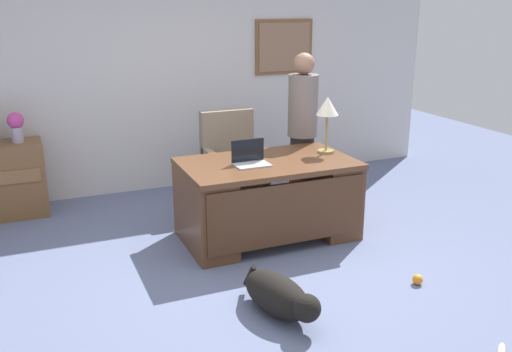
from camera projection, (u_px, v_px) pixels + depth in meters
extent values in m
plane|color=slate|center=(259.00, 270.00, 4.84)|extent=(12.00, 12.00, 0.00)
cube|color=silver|center=(173.00, 76.00, 6.72)|extent=(7.00, 0.12, 2.70)
cube|color=brown|center=(284.00, 47.00, 7.09)|extent=(0.78, 0.03, 0.68)
cube|color=#8F694D|center=(285.00, 47.00, 7.08)|extent=(0.70, 0.01, 0.60)
cube|color=brown|center=(268.00, 164.00, 5.32)|extent=(1.63, 0.96, 0.05)
cube|color=brown|center=(205.00, 211.00, 5.20)|extent=(0.36, 0.90, 0.72)
cube|color=brown|center=(325.00, 193.00, 5.67)|extent=(0.36, 0.90, 0.72)
cube|color=#4E2F1C|center=(288.00, 214.00, 5.02)|extent=(1.53, 0.04, 0.57)
cube|color=gray|center=(235.00, 177.00, 6.15)|extent=(0.60, 0.58, 0.18)
cylinder|color=black|center=(235.00, 197.00, 6.22)|extent=(0.10, 0.10, 0.28)
cylinder|color=black|center=(235.00, 207.00, 6.25)|extent=(0.52, 0.52, 0.05)
cube|color=gray|center=(227.00, 137.00, 6.24)|extent=(0.60, 0.12, 0.61)
cube|color=gray|center=(212.00, 162.00, 5.99)|extent=(0.08, 0.50, 0.22)
cube|color=gray|center=(257.00, 157.00, 6.18)|extent=(0.08, 0.50, 0.22)
cylinder|color=#262323|center=(301.00, 172.00, 6.22)|extent=(0.26, 0.26, 0.82)
cylinder|color=slate|center=(303.00, 106.00, 6.00)|extent=(0.32, 0.32, 0.66)
sphere|color=#936850|center=(304.00, 64.00, 5.87)|extent=(0.23, 0.23, 0.23)
ellipsoid|color=black|center=(277.00, 294.00, 4.14)|extent=(0.45, 0.71, 0.30)
sphere|color=black|center=(307.00, 308.00, 3.87)|extent=(0.20, 0.20, 0.20)
cylinder|color=black|center=(250.00, 275.00, 4.38)|extent=(0.08, 0.15, 0.21)
cube|color=#B2B5BA|center=(252.00, 165.00, 5.16)|extent=(0.32, 0.22, 0.01)
cube|color=black|center=(248.00, 150.00, 5.22)|extent=(0.32, 0.01, 0.21)
cylinder|color=#9E8447|center=(326.00, 151.00, 5.61)|extent=(0.16, 0.16, 0.02)
cylinder|color=#9E8447|center=(326.00, 133.00, 5.55)|extent=(0.02, 0.02, 0.36)
cone|color=silver|center=(327.00, 106.00, 5.47)|extent=(0.22, 0.22, 0.18)
cylinder|color=#ADA1B7|center=(17.00, 135.00, 5.89)|extent=(0.12, 0.12, 0.16)
sphere|color=#CB4395|center=(15.00, 120.00, 5.84)|extent=(0.17, 0.17, 0.17)
sphere|color=orange|center=(418.00, 279.00, 4.58)|extent=(0.09, 0.09, 0.09)
ellipsoid|color=beige|center=(501.00, 351.00, 3.68)|extent=(0.17, 0.16, 0.05)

